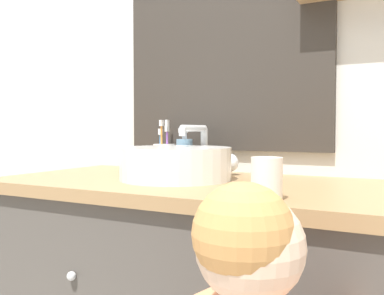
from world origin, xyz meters
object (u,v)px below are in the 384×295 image
at_px(toothbrush_holder, 165,156).
at_px(drinking_cup, 267,178).
at_px(soap_dispenser, 184,155).
at_px(sink_basin, 177,162).

relative_size(toothbrush_holder, drinking_cup, 2.03).
bearing_deg(soap_dispenser, sink_basin, -66.68).
relative_size(toothbrush_holder, soap_dispenser, 1.20).
xyz_separation_m(sink_basin, drinking_cup, (0.36, -0.23, -0.01)).
distance_m(sink_basin, drinking_cup, 0.42).
bearing_deg(soap_dispenser, toothbrush_holder, 167.89).
distance_m(sink_basin, soap_dispenser, 0.22).
bearing_deg(drinking_cup, soap_dispenser, 135.95).
bearing_deg(toothbrush_holder, soap_dispenser, -12.11).
height_order(soap_dispenser, drinking_cup, soap_dispenser).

